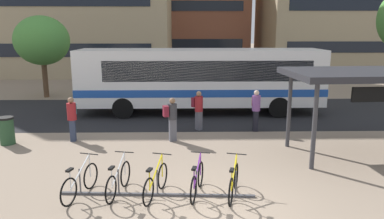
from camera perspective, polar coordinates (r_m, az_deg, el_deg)
The scene contains 16 objects.
ground at distance 9.02m, azimuth 3.23°, elevation -15.22°, with size 200.00×200.00×0.00m, color gray.
bus_lane_asphalt at distance 18.71m, azimuth 0.84°, elevation -0.47°, with size 80.00×7.20×0.01m, color #232326.
city_bus at distance 18.40m, azimuth 1.10°, elevation 4.92°, with size 12.04×2.64×3.20m.
bike_rack at distance 9.65m, azimuth -5.39°, elevation -12.71°, with size 4.98×0.37×0.70m.
parked_bicycle_white_0 at distance 9.86m, azimuth -17.00°, elevation -10.80°, with size 0.65×1.67×0.99m.
parked_bicycle_white_1 at distance 9.75m, azimuth -11.37°, elevation -10.75°, with size 0.54×1.70×0.99m.
parked_bicycle_yellow_2 at distance 9.49m, azimuth -5.66°, elevation -11.22°, with size 0.65×1.67×0.99m.
parked_bicycle_purple_3 at distance 9.54m, azimuth 0.80°, elevation -11.03°, with size 0.57×1.69×0.99m.
parked_bicycle_yellow_4 at distance 9.49m, azimuth 6.49°, elevation -11.23°, with size 0.62×1.68×0.99m.
commuter_maroon_pack_0 at distance 13.79m, azimuth -3.19°, elevation -1.08°, with size 0.59×0.45×1.67m.
commuter_red_pack_1 at distance 15.39m, azimuth 9.92°, elevation 0.30°, with size 0.36×0.53×1.73m.
commuter_teal_pack_2 at distance 14.54m, azimuth -18.16°, elevation -0.95°, with size 0.38×0.56×1.69m.
commuter_maroon_pack_3 at distance 15.37m, azimuth 0.98°, elevation 0.29°, with size 0.56×0.60×1.66m.
trash_bin at distance 15.14m, azimuth -26.86°, elevation -2.94°, with size 0.55×0.55×1.03m.
street_tree_0 at distance 24.36m, azimuth -22.31°, elevation 9.86°, with size 3.27×3.27×4.98m.
building_centre_block at distance 47.87m, azimuth -1.84°, elevation 14.92°, with size 16.19×11.14×12.53m.
Camera 1 is at (-0.66, -7.96, 4.18)m, focal length 34.29 mm.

